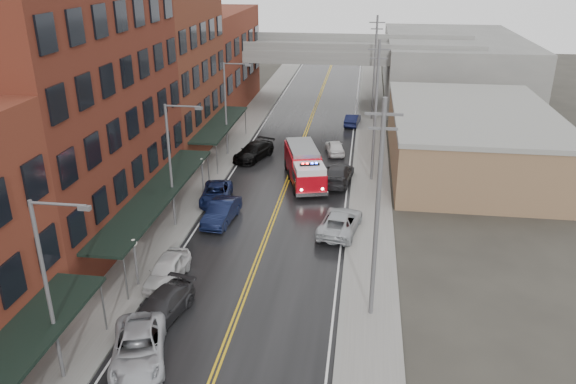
{
  "coord_description": "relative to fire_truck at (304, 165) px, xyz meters",
  "views": [
    {
      "loc": [
        6.27,
        -10.91,
        17.98
      ],
      "look_at": [
        1.36,
        24.41,
        3.0
      ],
      "focal_mm": 35.0,
      "sensor_mm": 36.0,
      "label": 1
    }
  ],
  "objects": [
    {
      "name": "road",
      "position": [
        -1.47,
        -3.85,
        -1.56
      ],
      "size": [
        11.0,
        160.0,
        0.02
      ],
      "primitive_type": "cube",
      "color": "black",
      "rests_on": "ground"
    },
    {
      "name": "sidewalk_left",
      "position": [
        -8.77,
        -3.85,
        -1.5
      ],
      "size": [
        3.0,
        160.0,
        0.15
      ],
      "primitive_type": "cube",
      "color": "slate",
      "rests_on": "ground"
    },
    {
      "name": "sidewalk_right",
      "position": [
        5.83,
        -3.85,
        -1.5
      ],
      "size": [
        3.0,
        160.0,
        0.15
      ],
      "primitive_type": "cube",
      "color": "slate",
      "rests_on": "ground"
    },
    {
      "name": "curb_left",
      "position": [
        -7.12,
        -3.85,
        -1.5
      ],
      "size": [
        0.3,
        160.0,
        0.15
      ],
      "primitive_type": "cube",
      "color": "gray",
      "rests_on": "ground"
    },
    {
      "name": "curb_right",
      "position": [
        4.18,
        -3.85,
        -1.5
      ],
      "size": [
        0.3,
        160.0,
        0.15
      ],
      "primitive_type": "cube",
      "color": "gray",
      "rests_on": "ground"
    },
    {
      "name": "brick_building_b",
      "position": [
        -14.77,
        -10.85,
        7.43
      ],
      "size": [
        9.0,
        20.0,
        18.0
      ],
      "primitive_type": "cube",
      "color": "#591F17",
      "rests_on": "ground"
    },
    {
      "name": "brick_building_c",
      "position": [
        -14.77,
        6.65,
        5.93
      ],
      "size": [
        9.0,
        15.0,
        15.0
      ],
      "primitive_type": "cube",
      "color": "brown",
      "rests_on": "ground"
    },
    {
      "name": "brick_building_far",
      "position": [
        -14.77,
        24.15,
        4.43
      ],
      "size": [
        9.0,
        20.0,
        12.0
      ],
      "primitive_type": "cube",
      "color": "#612919",
      "rests_on": "ground"
    },
    {
      "name": "tan_building",
      "position": [
        14.53,
        6.15,
        0.93
      ],
      "size": [
        14.0,
        22.0,
        5.0
      ],
      "primitive_type": "cube",
      "color": "brown",
      "rests_on": "ground"
    },
    {
      "name": "right_far_block",
      "position": [
        16.53,
        36.15,
        2.43
      ],
      "size": [
        18.0,
        30.0,
        8.0
      ],
      "primitive_type": "cube",
      "color": "slate",
      "rests_on": "ground"
    },
    {
      "name": "awning_1",
      "position": [
        -8.96,
        -10.85,
        1.42
      ],
      "size": [
        2.6,
        18.0,
        3.09
      ],
      "color": "black",
      "rests_on": "ground"
    },
    {
      "name": "awning_2",
      "position": [
        -8.96,
        6.65,
        1.41
      ],
      "size": [
        2.6,
        13.0,
        3.09
      ],
      "color": "black",
      "rests_on": "ground"
    },
    {
      "name": "globe_lamp_1",
      "position": [
        -7.87,
        -17.85,
        0.74
      ],
      "size": [
        0.44,
        0.44,
        3.12
      ],
      "color": "#59595B",
      "rests_on": "ground"
    },
    {
      "name": "globe_lamp_2",
      "position": [
        -7.87,
        -3.85,
        0.74
      ],
      "size": [
        0.44,
        0.44,
        3.12
      ],
      "color": "#59595B",
      "rests_on": "ground"
    },
    {
      "name": "street_lamp_0",
      "position": [
        -8.02,
        -25.85,
        3.61
      ],
      "size": [
        2.64,
        0.22,
        9.0
      ],
      "color": "#59595B",
      "rests_on": "ground"
    },
    {
      "name": "street_lamp_1",
      "position": [
        -8.02,
        -9.85,
        3.61
      ],
      "size": [
        2.64,
        0.22,
        9.0
      ],
      "color": "#59595B",
      "rests_on": "ground"
    },
    {
      "name": "street_lamp_2",
      "position": [
        -8.02,
        6.15,
        3.61
      ],
      "size": [
        2.64,
        0.22,
        9.0
      ],
      "color": "#59595B",
      "rests_on": "ground"
    },
    {
      "name": "utility_pole_0",
      "position": [
        5.73,
        -18.85,
        4.73
      ],
      "size": [
        1.8,
        0.24,
        12.0
      ],
      "color": "#59595B",
      "rests_on": "ground"
    },
    {
      "name": "utility_pole_1",
      "position": [
        5.73,
        1.15,
        4.73
      ],
      "size": [
        1.8,
        0.24,
        12.0
      ],
      "color": "#59595B",
      "rests_on": "ground"
    },
    {
      "name": "utility_pole_2",
      "position": [
        5.73,
        21.15,
        4.73
      ],
      "size": [
        1.8,
        0.24,
        12.0
      ],
      "color": "#59595B",
      "rests_on": "ground"
    },
    {
      "name": "overpass",
      "position": [
        -1.47,
        28.15,
        4.41
      ],
      "size": [
        40.0,
        10.0,
        7.5
      ],
      "color": "slate",
      "rests_on": "ground"
    },
    {
      "name": "fire_truck",
      "position": [
        0.0,
        0.0,
        0.0
      ],
      "size": [
        4.75,
        8.33,
        2.9
      ],
      "rotation": [
        0.0,
        0.0,
        0.26
      ],
      "color": "#B40813",
      "rests_on": "ground"
    },
    {
      "name": "parked_car_left_2",
      "position": [
        -5.28,
        -24.18,
        -0.83
      ],
      "size": [
        4.02,
        5.87,
        1.49
      ],
      "primitive_type": "imported",
      "rotation": [
        0.0,
        0.0,
        0.32
      ],
      "color": "#B1B4B9",
      "rests_on": "ground"
    },
    {
      "name": "parked_car_left_3",
      "position": [
        -5.37,
        -20.71,
        -0.86
      ],
      "size": [
        2.92,
        5.18,
        1.42
      ],
      "primitive_type": "imported",
      "rotation": [
        0.0,
        0.0,
        -0.2
      ],
      "color": "#262629",
      "rests_on": "ground"
    },
    {
      "name": "parked_car_left_4",
      "position": [
        -6.31,
        -17.05,
        -0.8
      ],
      "size": [
        1.88,
        4.54,
        1.54
      ],
      "primitive_type": "imported",
      "rotation": [
        0.0,
        0.0,
        -0.01
      ],
      "color": "silver",
      "rests_on": "ground"
    },
    {
      "name": "parked_car_left_5",
      "position": [
        -5.14,
        -8.62,
        -0.79
      ],
      "size": [
        2.12,
        4.89,
        1.57
      ],
      "primitive_type": "imported",
      "rotation": [
        0.0,
        0.0,
        -0.1
      ],
      "color": "black",
      "rests_on": "ground"
    },
    {
      "name": "parked_car_left_6",
      "position": [
        -6.47,
        -5.05,
        -0.9
      ],
      "size": [
        2.85,
        5.11,
        1.35
      ],
      "primitive_type": "imported",
      "rotation": [
        0.0,
        0.0,
        0.13
      ],
      "color": "#131D47",
      "rests_on": "ground"
    },
    {
      "name": "parked_car_left_7",
      "position": [
        -5.49,
        5.35,
        -0.81
      ],
      "size": [
        3.8,
        5.69,
        1.53
      ],
      "primitive_type": "imported",
      "rotation": [
        0.0,
        0.0,
        -0.35
      ],
      "color": "black",
      "rests_on": "ground"
    },
    {
      "name": "parked_car_right_0",
      "position": [
        3.53,
        -9.05,
        -0.82
      ],
      "size": [
        3.36,
        5.76,
        1.51
      ],
      "primitive_type": "imported",
      "rotation": [
        0.0,
        0.0,
        2.98
      ],
      "color": "#B1B6BA",
      "rests_on": "ground"
    },
    {
      "name": "parked_car_right_1",
      "position": [
        2.87,
        0.35,
        -0.77
      ],
      "size": [
        2.82,
        5.71,
        1.6
      ],
      "primitive_type": "imported",
      "rotation": [
        0.0,
        0.0,
        3.03
      ],
      "color": "#28292B",
      "rests_on": "ground"
    },
    {
      "name": "parked_car_right_2",
      "position": [
        2.13,
        7.95,
        -0.89
      ],
      "size": [
        2.36,
        4.25,
        1.37
      ],
      "primitive_type": "imported",
      "rotation": [
        0.0,
        0.0,
        3.34
      ],
      "color": "white",
      "rests_on": "ground"
    },
    {
      "name": "parked_car_right_3",
      "position": [
        3.53,
        18.35,
        -0.89
      ],
      "size": [
        1.88,
        4.26,
        1.36
      ],
      "primitive_type": "imported",
      "rotation": [
        0.0,
        0.0,
        3.03
      ],
      "color": "black",
      "rests_on": "ground"
    }
  ]
}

